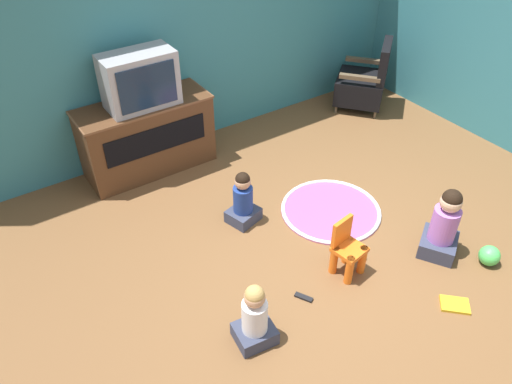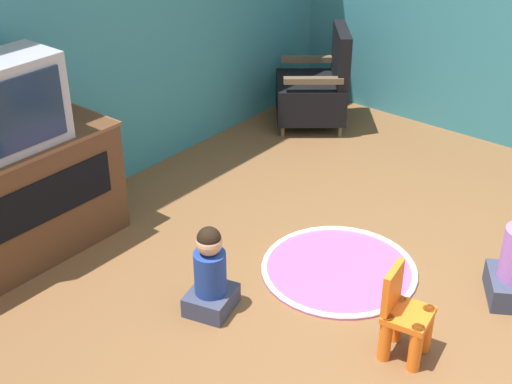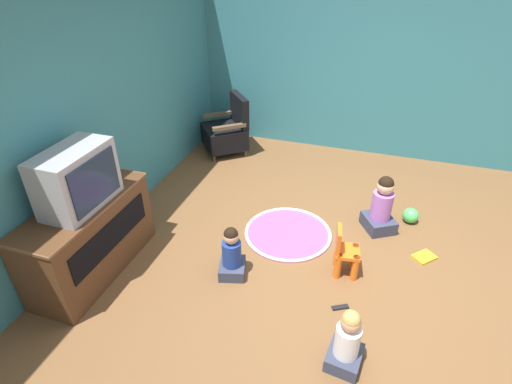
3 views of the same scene
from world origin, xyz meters
The scene contains 13 objects.
ground_plane centered at (0.00, 0.00, 0.00)m, with size 30.00×30.00×0.00m, color brown.
wall_back centered at (-0.09, 2.50, 1.41)m, with size 5.83×0.12×2.81m.
tv_cabinet centered at (-0.81, 2.16, 0.40)m, with size 1.37×0.53×0.77m.
television centered at (-0.81, 2.12, 1.05)m, with size 0.70×0.39×0.54m.
black_armchair centered at (2.06, 1.90, 0.33)m, with size 0.84×0.84×0.87m.
yellow_kid_chair centered at (-0.10, -0.17, 0.22)m, with size 0.28×0.27×0.52m.
play_mat centered at (0.32, 0.49, 0.01)m, with size 0.98×0.98×0.04m.
child_watching_left centered at (-0.46, 0.85, 0.24)m, with size 0.34×0.31×0.55m.
child_watching_center centered at (0.74, -0.46, 0.29)m, with size 0.45×0.43×0.67m.
child_watching_right centered at (-1.12, -0.32, 0.24)m, with size 0.32×0.28×0.56m.
toy_ball centered at (0.98, -0.80, 0.09)m, with size 0.18×0.18×0.18m.
book centered at (0.37, -0.95, 0.01)m, with size 0.27×0.27×0.02m.
remote_control centered at (-0.58, -0.22, 0.01)m, with size 0.11×0.15×0.02m.
Camera 1 is at (-2.37, -2.20, 3.14)m, focal length 35.00 mm.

